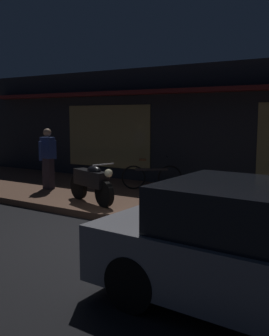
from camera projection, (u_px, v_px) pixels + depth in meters
ground_plane at (87, 238)px, 6.92m from camera, size 60.00×60.00×0.00m
sidewalk_slab at (166, 202)px, 9.42m from camera, size 18.00×4.00×0.15m
storefront_building at (218, 127)px, 12.02m from camera, size 18.00×3.30×3.60m
motorcycle at (92, 182)px, 8.96m from camera, size 1.65×0.76×0.97m
bicycle_parked at (152, 176)px, 10.68m from camera, size 1.43×0.91×0.91m
person_photographer at (48, 157)px, 10.69m from camera, size 0.39×0.61×1.67m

